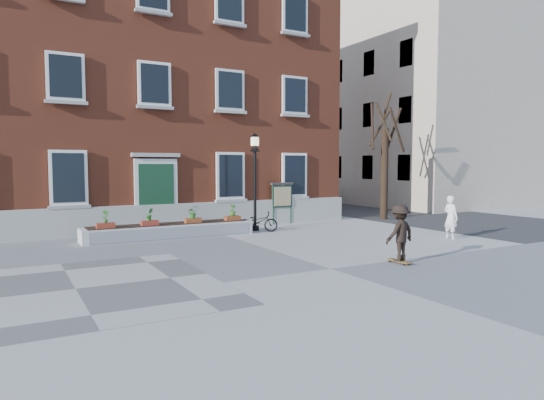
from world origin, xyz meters
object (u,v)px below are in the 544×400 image
lamp_post (255,168)px  skateboarder (400,233)px  notice_board (282,196)px  parked_car (310,194)px  bystander (451,217)px  bicycle (258,222)px

lamp_post → skateboarder: size_ratio=2.46×
skateboarder → notice_board: bearing=79.9°
notice_board → parked_car: bearing=50.2°
parked_car → notice_board: (-7.50, -8.99, 0.59)m
notice_board → lamp_post: bearing=-146.6°
bystander → skateboarder: skateboarder is taller
bystander → lamp_post: lamp_post is taller
bystander → parked_car: bearing=-14.6°
bystander → skateboarder: size_ratio=0.98×
bicycle → parked_car: 14.46m
bicycle → lamp_post: lamp_post is taller
bystander → notice_board: bearing=25.8°
bicycle → parked_car: parked_car is taller
parked_car → notice_board: size_ratio=2.19×
lamp_post → parked_car: bearing=47.3°
bicycle → parked_car: size_ratio=0.38×
bystander → notice_board: (-3.11, 6.73, 0.48)m
parked_car → bystander: bystander is taller
notice_board → skateboarder: (-1.62, -9.09, -0.43)m
parked_car → bicycle: bearing=-131.0°
parked_car → bystander: (-4.39, -15.72, 0.11)m
lamp_post → skateboarder: bearing=-86.8°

